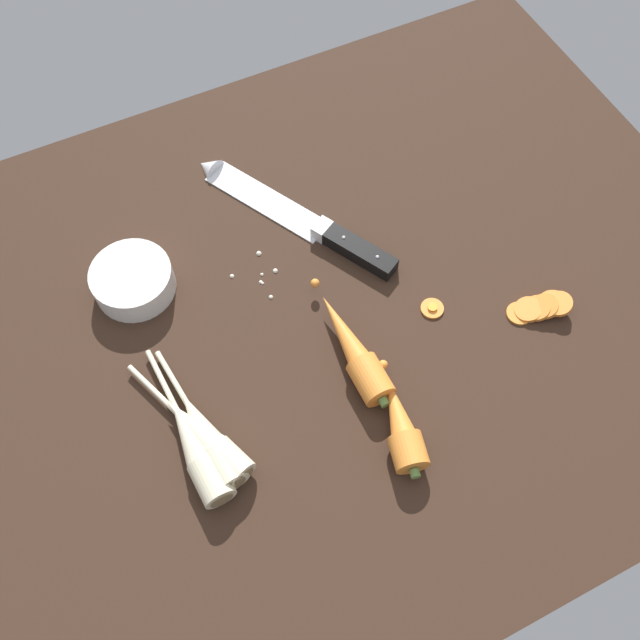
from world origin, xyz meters
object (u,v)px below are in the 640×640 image
(whole_carrot_second, at_px, (401,425))
(parsnip_front, at_px, (195,447))
(parsnip_mid_left, at_px, (204,438))
(carrot_slice_stack, at_px, (540,307))
(carrot_slice_stray_near, at_px, (432,308))
(whole_carrot, at_px, (354,350))
(chefs_knife, at_px, (290,212))
(parsnip_mid_right, at_px, (208,438))
(prep_bowl, at_px, (133,280))

(whole_carrot_second, bearing_deg, parsnip_front, 160.43)
(parsnip_mid_left, relative_size, carrot_slice_stack, 2.45)
(whole_carrot_second, distance_m, parsnip_front, 0.25)
(carrot_slice_stray_near, bearing_deg, whole_carrot, -172.38)
(chefs_knife, bearing_deg, parsnip_mid_right, -130.57)
(parsnip_mid_right, distance_m, carrot_slice_stray_near, 0.34)
(carrot_slice_stack, relative_size, carrot_slice_stray_near, 2.70)
(whole_carrot, bearing_deg, whole_carrot_second, -87.50)
(parsnip_mid_right, relative_size, prep_bowl, 1.89)
(carrot_slice_stack, bearing_deg, parsnip_front, 178.12)
(carrot_slice_stray_near, height_order, prep_bowl, prep_bowl)
(parsnip_mid_right, bearing_deg, whole_carrot, 7.34)
(carrot_slice_stack, xyz_separation_m, carrot_slice_stray_near, (-0.13, 0.06, -0.01))
(whole_carrot, relative_size, prep_bowl, 1.84)
(prep_bowl, bearing_deg, whole_carrot_second, -56.34)
(parsnip_mid_left, xyz_separation_m, carrot_slice_stack, (0.47, -0.02, -0.01))
(parsnip_front, xyz_separation_m, carrot_slice_stray_near, (0.36, 0.05, -0.02))
(whole_carrot_second, bearing_deg, chefs_knife, 87.40)
(carrot_slice_stray_near, xyz_separation_m, prep_bowl, (-0.35, 0.21, 0.02))
(carrot_slice_stack, bearing_deg, chefs_knife, 128.89)
(parsnip_mid_left, bearing_deg, whole_carrot, 6.90)
(whole_carrot, height_order, carrot_slice_stack, whole_carrot)
(parsnip_mid_right, height_order, prep_bowl, same)
(carrot_slice_stack, bearing_deg, parsnip_mid_right, 177.47)
(parsnip_front, height_order, parsnip_mid_left, same)
(chefs_knife, relative_size, prep_bowl, 2.92)
(whole_carrot, bearing_deg, parsnip_mid_right, -172.66)
(whole_carrot, height_order, parsnip_front, whole_carrot)
(carrot_slice_stack, bearing_deg, carrot_slice_stray_near, 153.07)
(parsnip_mid_right, bearing_deg, chefs_knife, 49.43)
(parsnip_front, bearing_deg, parsnip_mid_left, 23.21)
(whole_carrot, relative_size, parsnip_mid_left, 0.98)
(parsnip_mid_right, xyz_separation_m, carrot_slice_stray_near, (0.34, 0.04, -0.02))
(chefs_knife, distance_m, parsnip_mid_right, 0.36)
(parsnip_mid_right, bearing_deg, carrot_slice_stray_near, 7.45)
(carrot_slice_stray_near, bearing_deg, parsnip_front, -172.18)
(whole_carrot_second, relative_size, parsnip_mid_left, 0.73)
(carrot_slice_stack, bearing_deg, prep_bowl, 150.37)
(whole_carrot_second, xyz_separation_m, parsnip_front, (-0.23, 0.08, -0.00))
(parsnip_front, distance_m, parsnip_mid_right, 0.02)
(chefs_knife, relative_size, parsnip_mid_right, 1.54)
(parsnip_front, relative_size, carrot_slice_stack, 2.66)
(whole_carrot, xyz_separation_m, carrot_slice_stray_near, (0.13, 0.02, -0.02))
(whole_carrot_second, distance_m, carrot_slice_stack, 0.26)
(carrot_slice_stack, height_order, prep_bowl, prep_bowl)
(whole_carrot, bearing_deg, parsnip_front, -172.06)
(carrot_slice_stack, distance_m, carrot_slice_stray_near, 0.14)
(whole_carrot, height_order, carrot_slice_stray_near, whole_carrot)
(parsnip_mid_left, height_order, carrot_slice_stray_near, parsnip_mid_left)
(carrot_slice_stack, bearing_deg, whole_carrot_second, -165.08)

